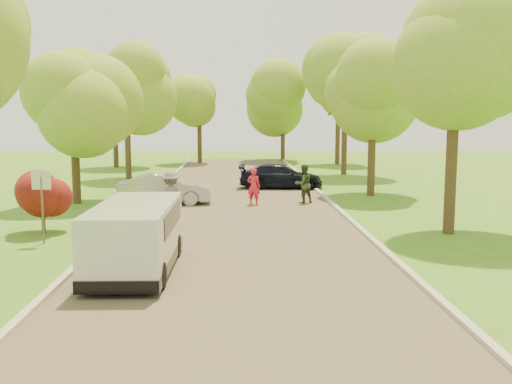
{
  "coord_description": "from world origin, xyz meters",
  "views": [
    {
      "loc": [
        -0.08,
        -12.87,
        3.75
      ],
      "look_at": [
        0.59,
        5.66,
        1.3
      ],
      "focal_mm": 40.0,
      "sensor_mm": 36.0,
      "label": 1
    }
  ],
  "objects": [
    {
      "name": "ground",
      "position": [
        0.0,
        0.0,
        0.0
      ],
      "size": [
        100.0,
        100.0,
        0.0
      ],
      "primitive_type": "plane",
      "color": "#436D1A",
      "rests_on": "ground"
    },
    {
      "name": "dark_sedan",
      "position": [
        2.3,
        16.89,
        0.64
      ],
      "size": [
        4.48,
        2.01,
        1.27
      ],
      "primitive_type": "imported",
      "rotation": [
        0.0,
        0.0,
        1.52
      ],
      "color": "black",
      "rests_on": "ground"
    },
    {
      "name": "curb_right",
      "position": [
        4.05,
        8.0,
        0.06
      ],
      "size": [
        0.18,
        60.0,
        0.12
      ],
      "primitive_type": "cube",
      "color": "#B2AD9E",
      "rests_on": "ground"
    },
    {
      "name": "red_shrub",
      "position": [
        -6.3,
        5.5,
        1.1
      ],
      "size": [
        1.7,
        1.7,
        1.95
      ],
      "color": "#382619",
      "rests_on": "ground"
    },
    {
      "name": "minivan",
      "position": [
        -2.5,
        0.8,
        0.88
      ],
      "size": [
        1.83,
        4.52,
        1.68
      ],
      "rotation": [
        0.0,
        0.0,
        -0.01
      ],
      "color": "silver",
      "rests_on": "ground"
    },
    {
      "name": "tree_r_mida",
      "position": [
        7.02,
        5.0,
        5.54
      ],
      "size": [
        5.13,
        5.0,
        7.95
      ],
      "color": "#382619",
      "rests_on": "ground"
    },
    {
      "name": "person_striped",
      "position": [
        0.7,
        11.3,
        0.79
      ],
      "size": [
        0.67,
        0.56,
        1.58
      ],
      "primitive_type": "imported",
      "rotation": [
        0.0,
        0.0,
        2.78
      ],
      "color": "red",
      "rests_on": "ground"
    },
    {
      "name": "tree_l_midb",
      "position": [
        -6.81,
        12.0,
        4.59
      ],
      "size": [
        4.3,
        4.2,
        6.62
      ],
      "color": "#382619",
      "rests_on": "ground"
    },
    {
      "name": "tree_bg_b",
      "position": [
        8.22,
        32.0,
        5.54
      ],
      "size": [
        5.12,
        5.0,
        7.95
      ],
      "color": "#382619",
      "rests_on": "ground"
    },
    {
      "name": "tree_l_far",
      "position": [
        -6.39,
        22.0,
        5.47
      ],
      "size": [
        4.92,
        4.8,
        7.79
      ],
      "color": "#382619",
      "rests_on": "ground"
    },
    {
      "name": "curb_left",
      "position": [
        -4.05,
        8.0,
        0.06
      ],
      "size": [
        0.18,
        60.0,
        0.12
      ],
      "primitive_type": "cube",
      "color": "#B2AD9E",
      "rests_on": "ground"
    },
    {
      "name": "tree_r_far",
      "position": [
        7.23,
        24.0,
        5.83
      ],
      "size": [
        5.33,
        5.2,
        8.34
      ],
      "color": "#382619",
      "rests_on": "ground"
    },
    {
      "name": "silver_sedan",
      "position": [
        -3.17,
        11.62,
        0.66
      ],
      "size": [
        4.09,
        1.64,
        1.32
      ],
      "primitive_type": "imported",
      "rotation": [
        0.0,
        0.0,
        1.63
      ],
      "color": "#9D9DA2",
      "rests_on": "ground"
    },
    {
      "name": "skateboarder",
      "position": [
        -2.28,
        6.43,
        1.03
      ],
      "size": [
        1.33,
        1.04,
        1.81
      ],
      "primitive_type": "imported",
      "rotation": [
        0.0,
        0.0,
        3.5
      ],
      "color": "slate",
      "rests_on": "longboard"
    },
    {
      "name": "person_olive",
      "position": [
        2.88,
        11.66,
        0.85
      ],
      "size": [
        1.02,
        0.93,
        1.7
      ],
      "primitive_type": "imported",
      "rotation": [
        0.0,
        0.0,
        3.58
      ],
      "color": "#2E3821",
      "rests_on": "ground"
    },
    {
      "name": "road",
      "position": [
        0.0,
        8.0,
        0.01
      ],
      "size": [
        8.0,
        60.0,
        0.01
      ],
      "primitive_type": "cube",
      "color": "#4C4438",
      "rests_on": "ground"
    },
    {
      "name": "tree_bg_c",
      "position": [
        -2.79,
        34.0,
        5.02
      ],
      "size": [
        4.92,
        4.8,
        7.33
      ],
      "color": "#382619",
      "rests_on": "ground"
    },
    {
      "name": "longboard",
      "position": [
        -2.28,
        6.43,
        0.1
      ],
      "size": [
        0.56,
        0.96,
        0.11
      ],
      "rotation": [
        0.0,
        0.0,
        3.5
      ],
      "color": "black",
      "rests_on": "ground"
    },
    {
      "name": "tree_bg_a",
      "position": [
        -8.78,
        30.0,
        5.31
      ],
      "size": [
        5.12,
        5.0,
        7.72
      ],
      "color": "#382619",
      "rests_on": "ground"
    },
    {
      "name": "street_sign",
      "position": [
        -5.8,
        4.0,
        1.56
      ],
      "size": [
        0.55,
        0.06,
        2.17
      ],
      "color": "#59595E",
      "rests_on": "ground"
    },
    {
      "name": "tree_bg_d",
      "position": [
        4.22,
        36.0,
        5.31
      ],
      "size": [
        5.12,
        5.0,
        7.72
      ],
      "color": "#382619",
      "rests_on": "ground"
    },
    {
      "name": "tree_r_midb",
      "position": [
        6.6,
        14.0,
        4.88
      ],
      "size": [
        4.51,
        4.4,
        7.01
      ],
      "color": "#382619",
      "rests_on": "ground"
    }
  ]
}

